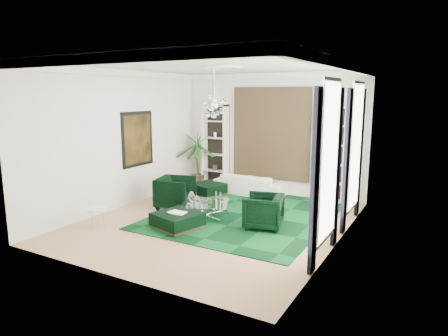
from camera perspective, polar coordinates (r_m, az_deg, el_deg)
The scene contains 30 objects.
floor at distance 10.07m, azimuth -1.17°, elevation -7.71°, with size 6.00×7.00×0.02m, color tan.
ceiling at distance 9.58m, azimuth -1.26°, elevation 14.53°, with size 6.00×7.00×0.02m, color white.
wall_back at distance 12.77m, azimuth 6.80°, elevation 4.89°, with size 6.00×0.02×3.80m, color silver.
wall_front at distance 6.89m, azimuth -16.16°, elevation -0.30°, with size 6.00×0.02×3.80m, color silver.
wall_left at distance 11.45m, azimuth -14.35°, elevation 3.99°, with size 0.02×7.00×3.80m, color silver.
wall_right at distance 8.54m, azimuth 16.50°, elevation 1.72°, with size 0.02×7.00×3.80m, color silver.
crown_molding at distance 9.58m, azimuth -1.26°, elevation 13.87°, with size 6.00×7.00×0.18m, color white, non-canonical shape.
ceiling_medallion at distance 9.84m, azimuth -0.35°, elevation 14.19°, with size 0.90×0.90×0.05m, color white.
tapestry at distance 12.73m, azimuth 6.72°, elevation 4.87°, with size 2.50×0.06×2.80m, color black.
shelving_left at distance 13.52m, azimuth -1.24°, elevation 3.14°, with size 0.90×0.38×2.80m, color white, non-canonical shape.
shelving_right at distance 12.04m, azimuth 14.99°, elevation 1.86°, with size 0.90×0.38×2.80m, color white, non-canonical shape.
painting at distance 11.87m, azimuth -12.21°, elevation 4.06°, with size 0.04×1.30×1.60m, color black.
window_near at distance 7.68m, azimuth 14.85°, elevation 0.85°, with size 0.03×1.10×2.90m, color white.
curtain_near_a at distance 6.99m, azimuth 12.86°, elevation -2.08°, with size 0.07×0.30×3.25m, color black.
curtain_near_b at distance 8.47m, azimuth 15.87°, elevation -0.02°, with size 0.07×0.30×3.25m, color black.
window_far at distance 10.00m, azimuth 18.31°, elevation 2.86°, with size 0.03×1.10×2.90m, color white.
curtain_far_a at distance 9.28m, azimuth 17.08°, elevation 0.81°, with size 0.07×0.30×3.25m, color black.
curtain_far_b at distance 10.80m, azimuth 18.86°, elevation 2.02°, with size 0.07×0.30×3.25m, color black.
rug at distance 10.60m, azimuth 3.15°, elevation -6.66°, with size 4.20×5.00×0.02m, color black.
sofa at distance 12.68m, azimuth 3.72°, elevation -2.33°, with size 2.20×0.86×0.64m, color white.
armchair_left at distance 11.21m, azimuth -6.94°, elevation -3.48°, with size 0.94×0.97×0.88m, color black.
armchair_right at distance 9.55m, azimuth 5.64°, elevation -6.17°, with size 0.87×0.89×0.81m, color black.
coffee_table at distance 10.31m, azimuth -2.69°, elevation -6.05°, with size 1.16×1.16×0.40m, color white, non-canonical shape.
ottoman_side at distance 12.49m, azimuth -2.32°, elevation -3.10°, with size 0.89×0.89×0.40m, color black.
ottoman_front at distance 9.56m, azimuth -6.65°, elevation -7.50°, with size 0.97×0.97×0.39m, color black.
book at distance 9.50m, azimuth -6.68°, elevation -6.30°, with size 0.42×0.28×0.03m, color white.
side_table at distance 10.01m, azimuth -17.61°, elevation -6.88°, with size 0.48×0.48×0.46m, color white.
palm at distance 13.62m, azimuth -3.83°, elevation 2.36°, with size 1.51×1.51×2.41m, color #1B4F18, non-canonical shape.
chandelier at distance 9.68m, azimuth -1.36°, elevation 8.80°, with size 0.77×0.77×0.69m, color white, non-canonical shape.
table_plant at distance 9.88m, azimuth -2.01°, elevation -4.84°, with size 0.14×0.11×0.25m, color #1B4F18.
Camera 1 is at (4.84, -8.24, 3.15)m, focal length 32.00 mm.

